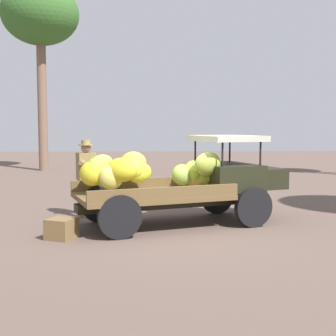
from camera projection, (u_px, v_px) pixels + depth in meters
The scene contains 6 objects.
ground_plane at pixel (182, 226), 9.39m from camera, with size 60.00×60.00×0.00m, color brown.
truck at pixel (183, 180), 9.61m from camera, with size 4.66×2.83×1.85m.
farmer at pixel (86, 173), 10.33m from camera, with size 0.57×0.54×1.74m.
wooden_crate at pixel (62, 229), 8.34m from camera, with size 0.46×0.47×0.37m, color brown.
loose_banana_bunch at pixel (137, 200), 11.68m from camera, with size 0.56×0.42×0.37m, color yellow.
forest_tree_3 at pixel (40, 17), 21.04m from camera, with size 3.53×3.53×8.62m.
Camera 1 is at (-0.80, -9.22, 2.02)m, focal length 49.16 mm.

